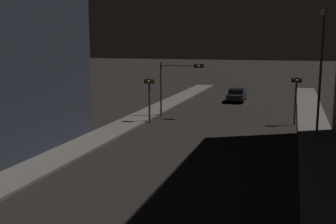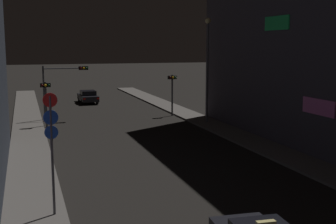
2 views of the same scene
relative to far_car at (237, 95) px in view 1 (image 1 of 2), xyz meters
name	(u,v)px [view 1 (image 1 of 2)]	position (x,y,z in m)	size (l,w,h in m)	color
sidewalk_left	(121,127)	(-6.67, -16.60, -0.66)	(2.39, 62.96, 0.14)	#5B5651
sidewalk_right	(317,140)	(7.60, -16.60, -0.66)	(2.39, 62.96, 0.14)	#5B5651
far_car	(237,95)	(0.00, 0.00, 0.00)	(1.90, 4.49, 1.42)	black
traffic_light_overhead	(178,77)	(-3.70, -10.98, 2.75)	(3.88, 0.41, 4.76)	#47474C
traffic_light_left_kerb	(149,91)	(-5.22, -14.02, 1.87)	(0.80, 0.42, 3.63)	#47474C
traffic_light_right_kerb	(296,91)	(6.16, -11.60, 1.99)	(0.80, 0.41, 3.81)	#47474C
street_lamp_far_block	(322,56)	(7.58, -16.40, 4.92)	(0.48, 0.48, 8.55)	#47474C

